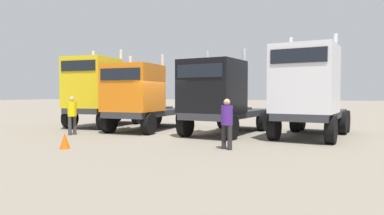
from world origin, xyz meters
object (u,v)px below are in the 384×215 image
object	(u,v)px
semi_truck_black	(220,97)
visitor_in_hivis	(72,113)
semi_truck_orange	(141,97)
visitor_with_camera	(227,120)
traffic_cone_near	(65,141)
semi_truck_white	(308,91)
semi_truck_yellow	(99,91)

from	to	relation	value
semi_truck_black	visitor_in_hivis	size ratio (longest dim) A/B	3.69
semi_truck_orange	visitor_with_camera	xyz separation A→B (m)	(6.00, -3.64, -0.73)
semi_truck_orange	traffic_cone_near	distance (m)	6.20
traffic_cone_near	semi_truck_black	bearing A→B (deg)	61.06
semi_truck_orange	visitor_in_hivis	distance (m)	3.45
semi_truck_white	visitor_with_camera	world-z (taller)	semi_truck_white
semi_truck_orange	semi_truck_white	bearing A→B (deg)	88.66
semi_truck_orange	traffic_cone_near	xyz separation A→B (m)	(0.90, -5.96, -1.45)
semi_truck_orange	semi_truck_yellow	bearing A→B (deg)	-107.85
traffic_cone_near	visitor_with_camera	bearing A→B (deg)	24.48
semi_truck_orange	semi_truck_black	bearing A→B (deg)	86.75
semi_truck_yellow	semi_truck_black	size ratio (longest dim) A/B	0.97
semi_truck_orange	semi_truck_white	xyz separation A→B (m)	(8.09, 0.51, 0.30)
semi_truck_black	visitor_with_camera	bearing A→B (deg)	28.69
semi_truck_yellow	semi_truck_orange	xyz separation A→B (m)	(3.43, -0.78, -0.33)
semi_truck_yellow	semi_truck_orange	bearing A→B (deg)	69.76
visitor_in_hivis	traffic_cone_near	world-z (taller)	visitor_in_hivis
semi_truck_yellow	semi_truck_black	distance (m)	7.72
visitor_in_hivis	visitor_with_camera	world-z (taller)	visitor_in_hivis
semi_truck_orange	visitor_with_camera	distance (m)	7.06
semi_truck_white	visitor_in_hivis	size ratio (longest dim) A/B	3.47
semi_truck_orange	visitor_in_hivis	xyz separation A→B (m)	(-1.97, -2.74, -0.69)
semi_truck_black	semi_truck_white	world-z (taller)	semi_truck_white
visitor_in_hivis	traffic_cone_near	xyz separation A→B (m)	(2.87, -3.22, -0.76)
visitor_in_hivis	visitor_with_camera	bearing A→B (deg)	-2.52
visitor_in_hivis	visitor_with_camera	xyz separation A→B (m)	(7.97, -0.90, -0.03)
semi_truck_orange	visitor_with_camera	size ratio (longest dim) A/B	3.76
semi_truck_black	semi_truck_white	distance (m)	3.86
visitor_in_hivis	traffic_cone_near	distance (m)	4.38
semi_truck_white	traffic_cone_near	size ratio (longest dim) A/B	11.01
semi_truck_white	visitor_in_hivis	distance (m)	10.62
semi_truck_black	visitor_with_camera	xyz separation A→B (m)	(1.74, -3.77, -0.76)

